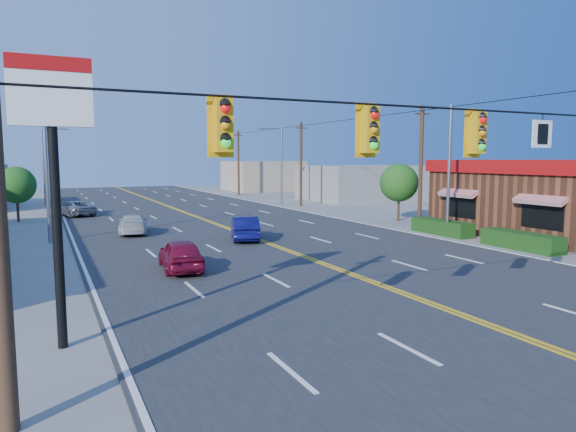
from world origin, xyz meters
name	(u,v)px	position (x,y,z in m)	size (l,w,h in m)	color
ground	(501,332)	(0.00, 0.00, 0.00)	(160.00, 160.00, 0.00)	gray
road	(244,235)	(0.00, 20.00, 0.03)	(20.00, 120.00, 0.06)	#2D2D30
signal_span	(507,154)	(-0.12, 0.00, 4.89)	(24.32, 0.34, 9.00)	#47301E
kfc	(575,196)	(19.90, 12.00, 2.38)	(16.30, 12.40, 4.70)	brown
pizza_hut_sign	(53,142)	(-11.00, 4.00, 5.18)	(1.90, 0.30, 6.85)	black
streetlight_se	(447,163)	(10.79, 14.00, 4.51)	(2.55, 0.25, 8.00)	gray
streetlight_ne	(280,161)	(10.79, 38.00, 4.51)	(2.55, 0.25, 8.00)	gray
streetlight_sw	(50,163)	(-10.79, 22.00, 4.51)	(2.55, 0.25, 8.00)	gray
streetlight_nw	(46,161)	(-10.79, 48.00, 4.51)	(2.55, 0.25, 8.00)	gray
utility_pole_near	(421,167)	(12.20, 18.00, 4.20)	(0.28, 0.28, 8.40)	#47301E
utility_pole_mid	(301,164)	(12.20, 36.00, 4.20)	(0.28, 0.28, 8.40)	#47301E
utility_pole_far	(238,163)	(12.20, 54.00, 4.20)	(0.28, 0.28, 8.40)	#47301E
tree_kfc_rear	(399,183)	(13.50, 22.00, 2.93)	(2.94, 2.94, 4.41)	#47301E
tree_west	(16,185)	(-13.00, 34.00, 2.79)	(2.80, 2.80, 4.20)	#47301E
bld_east_mid	(360,183)	(22.00, 40.00, 2.00)	(12.00, 10.00, 4.00)	gray
bld_east_far	(263,176)	(19.00, 62.00, 2.20)	(10.00, 10.00, 4.40)	tan
car_magenta	(181,256)	(-6.09, 11.52, 0.67)	(1.58, 3.92, 1.34)	maroon
car_blue	(245,229)	(-0.70, 18.01, 0.69)	(1.46, 4.18, 1.38)	#0E0E52
car_white	(133,225)	(-6.20, 23.33, 0.61)	(1.71, 4.21, 1.22)	silver
car_silver	(74,209)	(-8.96, 35.97, 0.63)	(2.09, 4.53, 1.26)	gray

